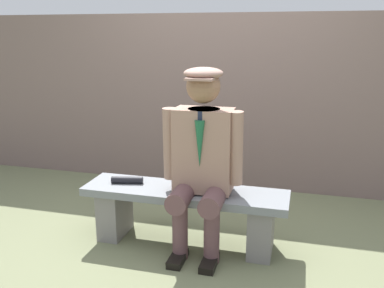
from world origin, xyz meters
name	(u,v)px	position (x,y,z in m)	size (l,w,h in m)	color
ground_plane	(185,243)	(0.00, 0.00, 0.00)	(30.00, 30.00, 0.00)	#686E4E
bench	(185,208)	(0.00, 0.00, 0.29)	(1.52, 0.39, 0.43)	slate
seated_man	(202,155)	(-0.14, 0.05, 0.72)	(0.58, 0.51, 1.33)	#977262
rolled_magazine	(127,180)	(0.46, -0.01, 0.46)	(0.05, 0.05, 0.24)	black
stadium_wall	(222,102)	(0.00, -1.41, 0.87)	(12.00, 0.24, 1.74)	#6F5B56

